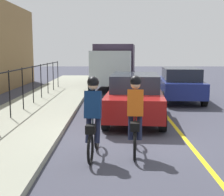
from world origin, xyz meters
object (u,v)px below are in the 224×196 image
at_px(cyclist_follow, 93,118).
at_px(box_truck_background, 115,64).
at_px(parked_sedan_rear, 135,96).
at_px(patrol_sedan, 180,84).
at_px(cyclist_lead, 135,115).

xyz_separation_m(cyclist_follow, box_truck_background, (13.37, -0.54, 0.64)).
bearing_deg(parked_sedan_rear, patrol_sedan, 154.49).
bearing_deg(patrol_sedan, cyclist_lead, 165.11).
xyz_separation_m(cyclist_follow, patrol_sedan, (8.06, -3.64, -0.09)).
distance_m(cyclist_lead, parked_sedan_rear, 3.67).
distance_m(parked_sedan_rear, box_truck_background, 9.52).
bearing_deg(parked_sedan_rear, cyclist_lead, 1.05).
distance_m(cyclist_follow, box_truck_background, 13.39).
bearing_deg(cyclist_follow, parked_sedan_rear, -12.54).
bearing_deg(box_truck_background, cyclist_lead, 6.78).
bearing_deg(box_truck_background, cyclist_follow, 2.70).
xyz_separation_m(cyclist_lead, cyclist_follow, (-0.23, 0.95, 0.00)).
bearing_deg(parked_sedan_rear, cyclist_follow, -12.13).
distance_m(cyclist_lead, cyclist_follow, 0.98).
xyz_separation_m(cyclist_lead, box_truck_background, (13.13, 0.40, 0.64)).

